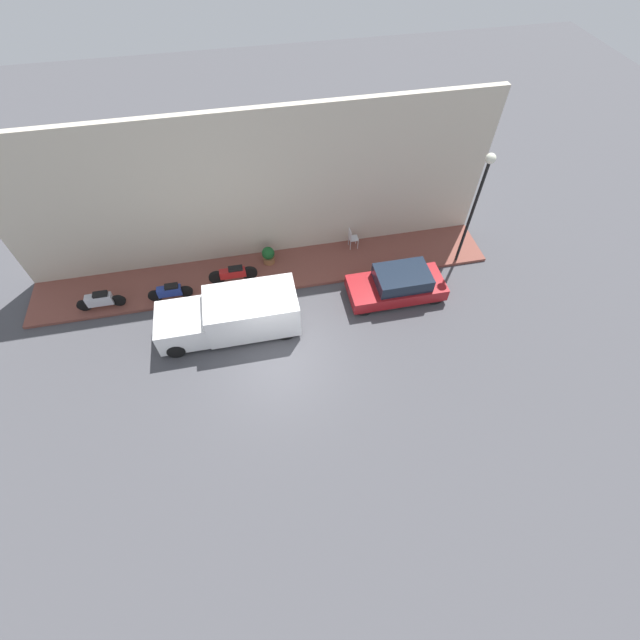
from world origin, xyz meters
name	(u,v)px	position (x,y,z in m)	size (l,w,h in m)	color
ground_plane	(281,363)	(0.00, 0.00, 0.00)	(60.00, 60.00, 0.00)	#47474C
sidewalk	(266,272)	(4.72, 0.00, 0.07)	(2.40, 19.44, 0.14)	brown
building_facade	(254,191)	(6.07, 0.00, 3.27)	(0.30, 19.44, 6.54)	beige
parked_car	(398,285)	(2.39, -5.18, 0.62)	(1.71, 3.92, 1.29)	maroon
delivery_van	(231,315)	(1.93, 1.59, 0.86)	(1.93, 5.27, 1.68)	white
motorcycle_blue	(170,291)	(3.91, 3.96, 0.54)	(0.30, 1.78, 0.76)	navy
scooter_silver	(100,300)	(3.95, 6.67, 0.58)	(0.30, 1.87, 0.83)	#B7B7BF
motorcycle_red	(233,274)	(4.39, 1.37, 0.57)	(0.30, 2.03, 0.76)	#B21E1E
streetlamp	(479,192)	(3.75, -8.38, 3.68)	(0.38, 0.38, 5.13)	black
potted_plant	(268,255)	(5.23, -0.22, 0.54)	(0.55, 0.55, 0.80)	brown
cafe_chair	(352,237)	(5.47, -4.02, 0.69)	(0.40, 0.40, 0.96)	silver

